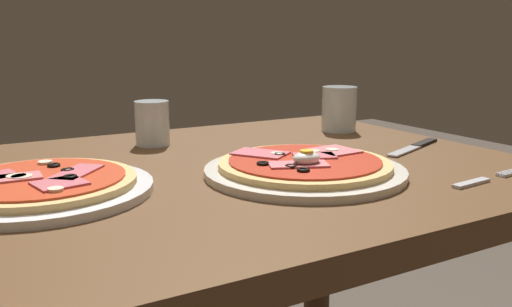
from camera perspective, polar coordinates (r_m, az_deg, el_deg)
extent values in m
cube|color=brown|center=(0.89, -6.42, -3.06)|extent=(1.11, 0.78, 0.04)
cylinder|color=#3C2715|center=(1.53, 6.40, -11.44)|extent=(0.07, 0.07, 0.72)
cylinder|color=silver|center=(0.86, 5.07, -1.86)|extent=(0.31, 0.31, 0.01)
cylinder|color=#DBB26B|center=(0.85, 5.08, -1.14)|extent=(0.27, 0.27, 0.01)
cylinder|color=#B72D19|center=(0.85, 5.09, -0.72)|extent=(0.24, 0.24, 0.00)
torus|color=black|center=(0.80, 3.68, -1.34)|extent=(0.02, 0.02, 0.00)
torus|color=black|center=(0.87, 2.47, -0.12)|extent=(0.02, 0.02, 0.00)
torus|color=black|center=(0.81, 0.72, -1.03)|extent=(0.02, 0.02, 0.00)
torus|color=black|center=(0.78, 4.94, -1.71)|extent=(0.02, 0.02, 0.00)
cube|color=#D16B70|center=(0.81, 4.42, -1.14)|extent=(0.10, 0.07, 0.00)
cube|color=#C65B66|center=(0.89, 0.43, 0.02)|extent=(0.09, 0.10, 0.00)
cube|color=#C65B66|center=(0.87, 6.09, -0.24)|extent=(0.08, 0.07, 0.00)
cube|color=#D16B70|center=(0.91, 8.16, 0.30)|extent=(0.07, 0.07, 0.00)
cylinder|color=beige|center=(0.88, 2.18, -0.04)|extent=(0.02, 0.02, 0.00)
cylinder|color=beige|center=(0.90, 5.91, 0.20)|extent=(0.02, 0.02, 0.00)
cylinder|color=beige|center=(0.92, 7.91, 0.35)|extent=(0.02, 0.02, 0.00)
ellipsoid|color=white|center=(0.82, 5.27, -0.48)|extent=(0.04, 0.03, 0.02)
cylinder|color=yellow|center=(0.81, 5.28, 0.21)|extent=(0.02, 0.02, 0.00)
cylinder|color=white|center=(0.81, -21.36, -3.55)|extent=(0.30, 0.30, 0.01)
cylinder|color=#DBB26B|center=(0.81, -21.42, -2.80)|extent=(0.26, 0.26, 0.01)
cylinder|color=red|center=(0.80, -21.45, -2.35)|extent=(0.23, 0.23, 0.00)
torus|color=black|center=(0.82, -18.98, -1.65)|extent=(0.02, 0.02, 0.00)
torus|color=black|center=(0.78, -18.74, -2.30)|extent=(0.02, 0.02, 0.00)
torus|color=black|center=(0.86, -20.26, -1.15)|extent=(0.02, 0.02, 0.00)
cube|color=#C65B66|center=(0.75, -19.71, -2.93)|extent=(0.07, 0.07, 0.00)
cube|color=#C65B66|center=(0.80, -18.14, -1.87)|extent=(0.09, 0.09, 0.00)
cube|color=#D16B70|center=(0.80, -24.28, -2.36)|extent=(0.08, 0.04, 0.00)
cylinder|color=beige|center=(0.72, -20.09, -3.52)|extent=(0.02, 0.02, 0.00)
cylinder|color=beige|center=(0.81, -23.63, -2.22)|extent=(0.03, 0.03, 0.00)
cylinder|color=beige|center=(0.88, -21.05, -0.86)|extent=(0.02, 0.02, 0.00)
cylinder|color=beige|center=(0.80, -23.14, -2.26)|extent=(0.03, 0.03, 0.00)
cylinder|color=silver|center=(1.10, -10.72, 3.11)|extent=(0.07, 0.07, 0.09)
cylinder|color=silver|center=(1.10, -10.69, 2.20)|extent=(0.06, 0.06, 0.05)
cylinder|color=silver|center=(1.25, 8.62, 4.60)|extent=(0.08, 0.08, 0.10)
cylinder|color=silver|center=(1.25, 8.59, 3.54)|extent=(0.07, 0.07, 0.05)
cube|color=silver|center=(0.86, 21.45, -2.88)|extent=(0.08, 0.02, 0.00)
cube|color=silver|center=(0.94, 25.08, -1.97)|extent=(0.05, 0.01, 0.00)
cube|color=silver|center=(0.94, 24.84, -1.92)|extent=(0.05, 0.01, 0.00)
cube|color=silver|center=(0.94, 24.61, -1.86)|extent=(0.05, 0.01, 0.00)
cube|color=silver|center=(0.94, 24.37, -1.81)|extent=(0.05, 0.01, 0.00)
cube|color=silver|center=(1.05, 15.16, 0.28)|extent=(0.11, 0.06, 0.00)
cube|color=black|center=(1.14, 17.07, 1.06)|extent=(0.09, 0.05, 0.01)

